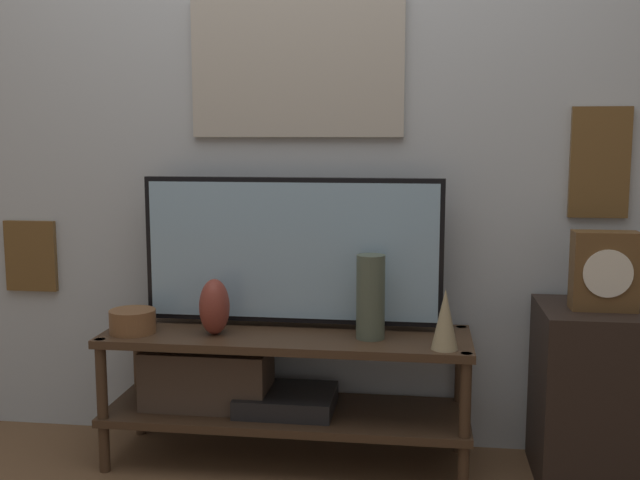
% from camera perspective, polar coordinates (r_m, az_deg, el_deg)
% --- Properties ---
extents(wall_back, '(6.40, 0.08, 2.70)m').
position_cam_1_polar(wall_back, '(2.96, -1.80, 10.47)').
color(wall_back, '#B2BCC6').
rests_on(wall_back, ground_plane).
extents(media_console, '(1.36, 0.42, 0.50)m').
position_cam_1_polar(media_console, '(2.87, -4.72, -10.54)').
color(media_console, '#422D1E').
rests_on(media_console, ground_plane).
extents(television, '(1.13, 0.05, 0.57)m').
position_cam_1_polar(television, '(2.82, -2.15, -0.82)').
color(television, black).
rests_on(television, media_console).
extents(vase_urn_stoneware, '(0.11, 0.14, 0.21)m').
position_cam_1_polar(vase_urn_stoneware, '(2.78, -8.05, -5.06)').
color(vase_urn_stoneware, brown).
rests_on(vase_urn_stoneware, media_console).
extents(vase_wide_bowl, '(0.17, 0.17, 0.09)m').
position_cam_1_polar(vase_wide_bowl, '(2.87, -14.09, -6.02)').
color(vase_wide_bowl, brown).
rests_on(vase_wide_bowl, media_console).
extents(vase_tall_ceramic, '(0.10, 0.10, 0.31)m').
position_cam_1_polar(vase_tall_ceramic, '(2.69, 3.87, -4.35)').
color(vase_tall_ceramic, '#4C5647').
rests_on(vase_tall_ceramic, media_console).
extents(vase_slim_bronze, '(0.09, 0.09, 0.21)m').
position_cam_1_polar(vase_slim_bronze, '(2.60, 9.50, -5.96)').
color(vase_slim_bronze, tan).
rests_on(vase_slim_bronze, media_console).
extents(side_table, '(0.44, 0.42, 0.63)m').
position_cam_1_polar(side_table, '(2.88, 20.57, -10.99)').
color(side_table, black).
rests_on(side_table, ground_plane).
extents(mantel_clock, '(0.22, 0.11, 0.27)m').
position_cam_1_polar(mantel_clock, '(2.74, 20.85, -2.22)').
color(mantel_clock, brown).
rests_on(mantel_clock, side_table).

